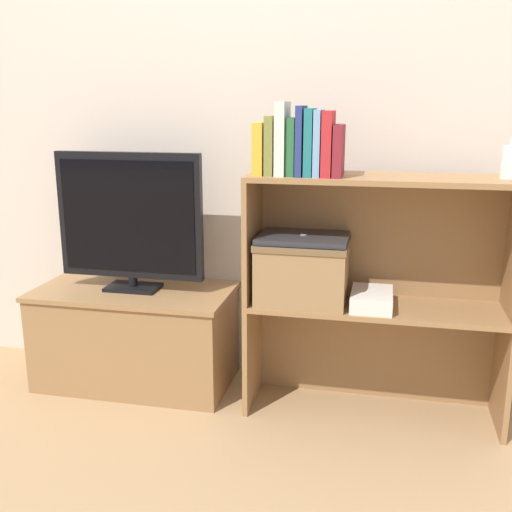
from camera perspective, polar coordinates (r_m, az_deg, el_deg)
ground_plane at (r=2.42m, az=-0.80°, el=-15.09°), size 16.00×16.00×0.00m
wall_back at (r=2.54m, az=1.45°, el=14.61°), size 10.00×0.05×2.40m
tv_stand at (r=2.66m, az=-11.36°, el=-7.44°), size 0.83×0.43×0.42m
tv at (r=2.52m, az=-11.95°, el=3.48°), size 0.62×0.14×0.57m
bookshelf_lower_tier at (r=2.44m, az=11.13°, el=-7.66°), size 0.97×0.31×0.45m
bookshelf_upper_tier at (r=2.31m, az=11.69°, el=3.22°), size 0.97×0.31×0.49m
book_mustard at (r=2.21m, az=0.43°, el=10.19°), size 0.04×0.13×0.19m
book_olive at (r=2.20m, az=1.46°, el=10.47°), size 0.03×0.13×0.21m
book_ivory at (r=2.19m, az=2.53°, el=11.09°), size 0.04×0.15×0.26m
book_forest at (r=2.19m, az=3.46°, el=10.35°), size 0.03×0.12×0.20m
book_navy at (r=2.18m, az=4.30°, el=10.87°), size 0.02×0.15×0.25m
book_teal at (r=2.18m, az=5.16°, el=10.73°), size 0.03×0.14×0.24m
book_skyblue at (r=2.17m, az=5.97°, el=10.64°), size 0.02×0.14×0.23m
book_crimson at (r=2.17m, az=6.89°, el=10.57°), size 0.04×0.16×0.23m
book_maroon at (r=2.17m, az=7.89°, el=9.91°), size 0.03×0.16×0.18m
baby_monitor at (r=2.25m, az=22.99°, el=8.23°), size 0.05×0.03×0.14m
storage_basket_left at (r=2.29m, az=4.47°, el=-1.18°), size 0.34×0.27×0.24m
laptop at (r=2.26m, az=4.53°, el=1.73°), size 0.34×0.25×0.02m
magazine_stack at (r=2.29m, az=10.96°, el=-4.05°), size 0.15×0.23×0.06m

